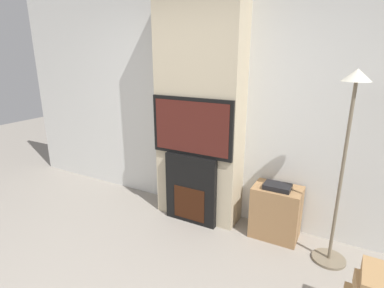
% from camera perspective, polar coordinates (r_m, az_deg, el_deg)
% --- Properties ---
extents(wall_back, '(6.00, 0.06, 2.70)m').
position_cam_1_polar(wall_back, '(3.51, 2.98, 8.00)').
color(wall_back, silver).
rests_on(wall_back, ground_plane).
extents(chimney_breast, '(0.97, 0.35, 2.70)m').
position_cam_1_polar(chimney_breast, '(3.33, 1.44, 7.54)').
color(chimney_breast, '#BCAD8E').
rests_on(chimney_breast, ground_plane).
extents(fireplace, '(0.62, 0.15, 0.81)m').
position_cam_1_polar(fireplace, '(3.47, -0.01, -8.52)').
color(fireplace, black).
rests_on(fireplace, ground_plane).
extents(television, '(0.96, 0.07, 0.64)m').
position_cam_1_polar(television, '(3.22, -0.03, 3.26)').
color(television, black).
rests_on(television, fireplace).
extents(floor_lamp, '(0.30, 0.30, 1.78)m').
position_cam_1_polar(floor_lamp, '(2.84, 27.31, -0.28)').
color(floor_lamp, '#726651').
rests_on(floor_lamp, ground_plane).
extents(media_stand, '(0.49, 0.34, 0.61)m').
position_cam_1_polar(media_stand, '(3.36, 15.69, -12.24)').
color(media_stand, '#997047').
rests_on(media_stand, ground_plane).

